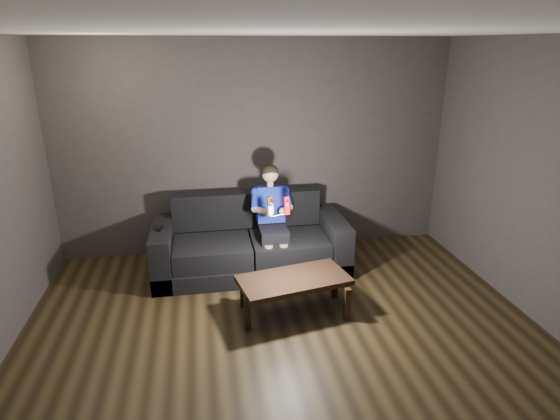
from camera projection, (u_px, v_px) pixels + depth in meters
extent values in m
plane|color=black|center=(293.00, 362.00, 4.07)|extent=(5.00, 5.00, 0.00)
cube|color=#393332|center=(256.00, 149.00, 5.94)|extent=(5.00, 0.04, 2.70)
cube|color=silver|center=(297.00, 30.00, 3.16)|extent=(5.00, 5.00, 0.02)
cube|color=black|center=(251.00, 262.00, 5.70)|extent=(2.29, 0.99, 0.20)
cube|color=black|center=(212.00, 252.00, 5.45)|extent=(0.89, 0.70, 0.24)
cube|color=black|center=(289.00, 247.00, 5.60)|extent=(0.89, 0.70, 0.24)
cube|color=black|center=(246.00, 209.00, 5.86)|extent=(1.83, 0.23, 0.45)
cube|color=black|center=(163.00, 252.00, 5.46)|extent=(0.23, 0.99, 0.62)
cube|color=black|center=(333.00, 240.00, 5.79)|extent=(0.23, 0.99, 0.62)
cube|color=black|center=(273.00, 233.00, 5.48)|extent=(0.32, 0.41, 0.15)
cube|color=#0C329F|center=(270.00, 204.00, 5.58)|extent=(0.32, 0.23, 0.45)
cube|color=yellow|center=(271.00, 201.00, 5.48)|extent=(0.10, 0.10, 0.11)
cube|color=#AF2200|center=(272.00, 201.00, 5.47)|extent=(0.06, 0.06, 0.07)
cylinder|color=tan|center=(270.00, 184.00, 5.50)|extent=(0.08, 0.08, 0.06)
sphere|color=tan|center=(270.00, 174.00, 5.46)|extent=(0.19, 0.19, 0.19)
ellipsoid|color=black|center=(270.00, 172.00, 5.46)|extent=(0.21, 0.21, 0.17)
cylinder|color=#0C329F|center=(254.00, 200.00, 5.46)|extent=(0.09, 0.24, 0.21)
cylinder|color=#0C329F|center=(288.00, 199.00, 5.52)|extent=(0.09, 0.24, 0.21)
cylinder|color=tan|center=(261.00, 209.00, 5.32)|extent=(0.15, 0.26, 0.11)
cylinder|color=tan|center=(286.00, 207.00, 5.37)|extent=(0.15, 0.26, 0.11)
sphere|color=tan|center=(268.00, 212.00, 5.24)|extent=(0.09, 0.09, 0.09)
sphere|color=tan|center=(283.00, 212.00, 5.27)|extent=(0.09, 0.09, 0.09)
cylinder|color=tan|center=(269.00, 260.00, 5.35)|extent=(0.10, 0.10, 0.37)
cylinder|color=tan|center=(284.00, 259.00, 5.37)|extent=(0.10, 0.10, 0.37)
cube|color=#EC030A|center=(287.00, 206.00, 5.00)|extent=(0.06, 0.08, 0.20)
cube|color=#6B0600|center=(287.00, 201.00, 4.96)|extent=(0.03, 0.01, 0.03)
cylinder|color=white|center=(287.00, 207.00, 4.99)|extent=(0.02, 0.01, 0.02)
ellipsoid|color=white|center=(271.00, 210.00, 4.99)|extent=(0.08, 0.10, 0.16)
cylinder|color=black|center=(271.00, 205.00, 4.94)|extent=(0.03, 0.01, 0.03)
cube|color=black|center=(160.00, 228.00, 5.30)|extent=(0.07, 0.16, 0.03)
cube|color=black|center=(160.00, 225.00, 5.34)|extent=(0.02, 0.02, 0.00)
cube|color=black|center=(294.00, 280.00, 4.70)|extent=(1.18, 0.76, 0.05)
cube|color=black|center=(247.00, 314.00, 4.48)|extent=(0.06, 0.06, 0.35)
cube|color=black|center=(347.00, 304.00, 4.63)|extent=(0.06, 0.06, 0.35)
cube|color=black|center=(243.00, 291.00, 4.89)|extent=(0.06, 0.06, 0.35)
cube|color=black|center=(335.00, 283.00, 5.05)|extent=(0.06, 0.06, 0.35)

